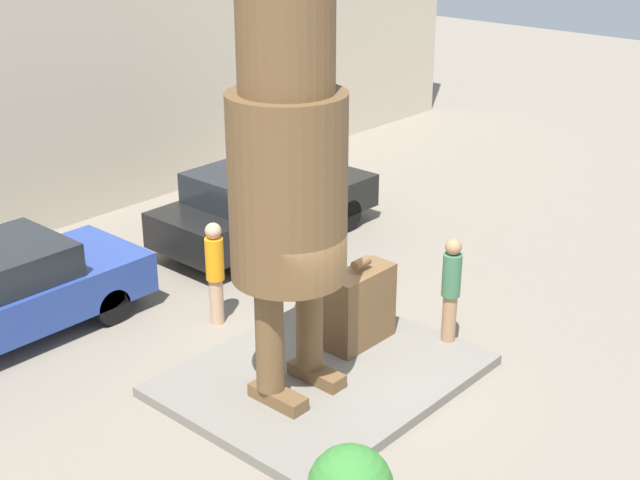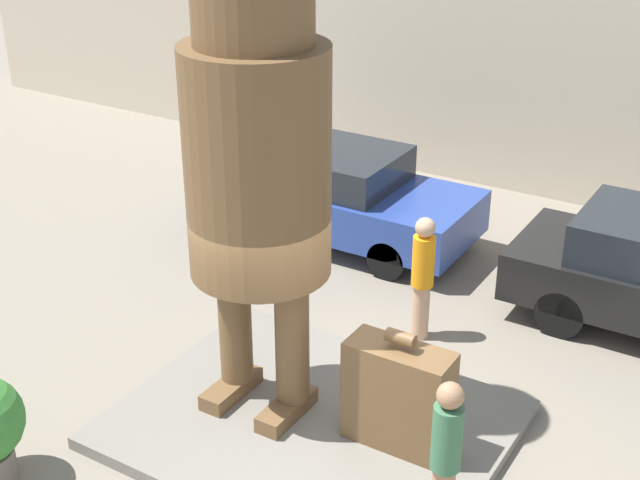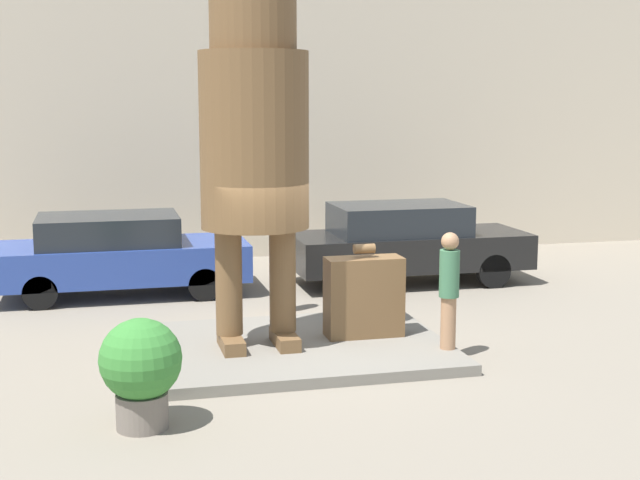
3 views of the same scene
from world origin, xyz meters
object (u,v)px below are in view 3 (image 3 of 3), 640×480
statue_figure (254,115)px  parked_car_blue (118,253)px  tourist (449,285)px  planter_pot (141,367)px  parked_car_black (406,242)px  worker_hivis (279,259)px  giant_suitcase (364,296)px

statue_figure → parked_car_blue: bearing=111.9°
tourist → planter_pot: (-4.35, -1.69, -0.35)m
parked_car_black → worker_hivis: size_ratio=2.69×
tourist → parked_car_blue: bearing=129.5°
parked_car_blue → worker_hivis: size_ratio=2.68×
parked_car_blue → planter_pot: 7.06m
parked_car_blue → parked_car_black: size_ratio=0.99×
statue_figure → tourist: statue_figure is taller
tourist → giant_suitcase: bearing=135.1°
parked_car_black → planter_pot: 8.75m
statue_figure → parked_car_black: bearing=48.5°
parked_car_black → tourist: bearing=-102.9°
statue_figure → worker_hivis: statue_figure is taller
statue_figure → giant_suitcase: size_ratio=4.04×
worker_hivis → planter_pot: bearing=-117.4°
parked_car_blue → planter_pot: bearing=-89.4°
tourist → parked_car_black: tourist is taller
giant_suitcase → parked_car_blue: giant_suitcase is taller
giant_suitcase → parked_car_blue: 5.61m
statue_figure → tourist: bearing=-17.8°
worker_hivis → giant_suitcase: bearing=-70.4°
parked_car_blue → planter_pot: parked_car_blue is taller
tourist → parked_car_black: 5.24m
giant_suitcase → parked_car_black: parked_car_black is taller
worker_hivis → parked_car_blue: bearing=141.5°
tourist → worker_hivis: tourist is taller
statue_figure → giant_suitcase: bearing=4.1°
statue_figure → giant_suitcase: statue_figure is taller
parked_car_black → worker_hivis: bearing=-148.1°
giant_suitcase → tourist: tourist is taller
giant_suitcase → statue_figure: bearing=-175.9°
tourist → planter_pot: bearing=-158.8°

